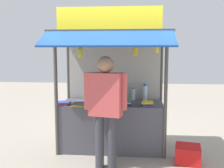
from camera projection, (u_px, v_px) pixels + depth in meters
ground_plane at (112, 148)px, 5.08m from camera, size 20.00×20.00×0.00m
stall_counter at (112, 126)px, 5.03m from camera, size 1.85×0.80×0.86m
stall_structure at (112, 67)px, 4.97m from camera, size 2.05×1.61×2.50m
water_bottle_right at (86, 94)px, 5.31m from camera, size 0.07×0.07×0.25m
water_bottle_center at (145, 93)px, 5.24m from camera, size 0.09×0.09×0.32m
water_bottle_rear_center at (90, 93)px, 5.26m from camera, size 0.09×0.09×0.31m
water_bottle_front_right at (112, 94)px, 5.23m from camera, size 0.08×0.08×0.27m
water_bottle_back_right at (133, 94)px, 5.24m from camera, size 0.07×0.07×0.25m
magazine_stack_mid_right at (79, 104)px, 4.73m from camera, size 0.27×0.32×0.04m
magazine_stack_mid_left at (63, 103)px, 4.83m from camera, size 0.25×0.25×0.05m
magazine_stack_far_left at (126, 102)px, 4.80m from camera, size 0.22×0.25×0.09m
magazine_stack_front_left at (148, 104)px, 4.73m from camera, size 0.22×0.25×0.07m
banana_bunch_leftmost at (157, 48)px, 4.30m from camera, size 0.09×0.08×0.24m
banana_bunch_rightmost at (81, 52)px, 4.41m from camera, size 0.10×0.11×0.31m
banana_bunch_inner_right at (135, 51)px, 4.33m from camera, size 0.10×0.10×0.29m
vendor_person at (106, 102)px, 4.11m from camera, size 0.66×0.31×1.74m
plastic_crate at (188, 154)px, 4.42m from camera, size 0.46×0.46×0.28m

